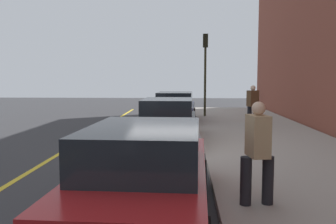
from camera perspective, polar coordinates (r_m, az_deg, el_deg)
The scene contains 10 objects.
ground_plane at distance 11.48m, azimuth 0.38°, elevation -5.75°, with size 56.00×56.00×0.00m, color #333335.
sidewalk at distance 11.80m, azimuth 16.67°, elevation -5.30°, with size 28.00×4.60×0.15m, color #A39E93.
lane_stripe_centre at distance 12.05m, azimuth -15.08°, elevation -5.39°, with size 28.00×0.14×0.01m, color gold.
snow_bank_curb at distance 13.66m, azimuth 3.73°, elevation -3.50°, with size 7.72×0.56×0.22m, color white.
parked_car_red at distance 5.70m, azimuth -3.47°, elevation -9.48°, with size 4.78×2.03×1.51m.
parked_car_black at distance 12.30m, azimuth -0.00°, elevation -1.43°, with size 4.21×1.97×1.51m.
parked_car_navy at distance 17.75m, azimuth 1.11°, elevation 0.68°, with size 4.47×2.01×1.51m.
pedestrian_tan_coat at distance 6.15m, azimuth 13.69°, elevation -5.75°, with size 0.50×0.55×1.69m.
pedestrian_brown_coat at distance 16.45m, azimuth 12.96°, elevation 1.25°, with size 0.51×0.55×1.72m.
traffic_light_pole at distance 19.77m, azimuth 5.78°, elevation 7.88°, with size 0.35×0.26×4.34m.
Camera 1 is at (-11.26, -0.48, 2.22)m, focal length 39.41 mm.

